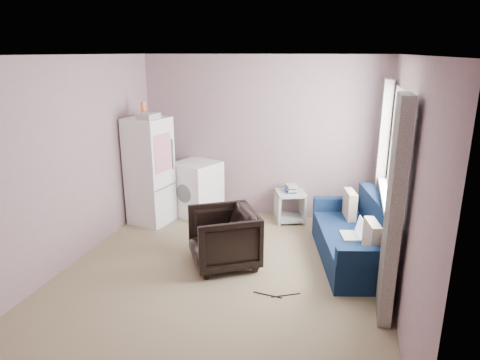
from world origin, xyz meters
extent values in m
cube|color=#8F7E5D|center=(0.00, 0.00, -0.01)|extent=(3.80, 4.20, 0.02)
cube|color=silver|center=(0.00, 0.00, 2.51)|extent=(3.80, 4.20, 0.02)
cube|color=gray|center=(0.00, 2.11, 1.25)|extent=(3.80, 0.02, 2.50)
cube|color=gray|center=(0.00, -2.11, 1.25)|extent=(3.80, 0.02, 2.50)
cube|color=gray|center=(-1.91, 0.00, 1.25)|extent=(0.02, 4.20, 2.50)
cube|color=gray|center=(1.91, 0.00, 1.25)|extent=(0.02, 4.20, 2.50)
cube|color=white|center=(1.89, 0.70, 1.50)|extent=(0.01, 1.60, 1.20)
imported|color=black|center=(-0.07, 0.25, 0.39)|extent=(1.00, 1.02, 0.78)
cube|color=white|center=(-1.54, 1.31, 0.81)|extent=(0.65, 0.65, 1.62)
cube|color=#585B60|center=(-1.26, 1.26, 0.60)|extent=(0.11, 0.51, 0.02)
cube|color=#585B60|center=(-1.22, 1.46, 1.06)|extent=(0.02, 0.03, 0.46)
cube|color=white|center=(-1.27, 1.23, 1.13)|extent=(0.08, 0.38, 0.55)
cylinder|color=orange|center=(-1.60, 1.37, 1.73)|extent=(0.09, 0.09, 0.22)
cube|color=#B8B7AD|center=(-1.45, 1.20, 1.66)|extent=(0.29, 0.32, 0.08)
cube|color=white|center=(-0.96, 1.77, 0.44)|extent=(0.80, 0.80, 0.87)
cube|color=#585B60|center=(-0.97, 1.75, 0.84)|extent=(0.74, 0.73, 0.05)
cylinder|color=#585B60|center=(-1.08, 1.48, 0.44)|extent=(0.27, 0.13, 0.29)
cube|color=#AEAFAA|center=(0.52, 1.88, 0.46)|extent=(0.55, 0.55, 0.04)
cube|color=#AEAFAA|center=(0.52, 1.88, 0.06)|extent=(0.55, 0.55, 0.04)
cube|color=#AEAFAA|center=(0.33, 1.81, 0.24)|extent=(0.18, 0.42, 0.48)
cube|color=#AEAFAA|center=(0.70, 1.94, 0.24)|extent=(0.18, 0.42, 0.48)
cube|color=navy|center=(0.52, 1.88, 0.49)|extent=(0.21, 0.25, 0.03)
cube|color=tan|center=(0.53, 1.88, 0.52)|extent=(0.22, 0.25, 0.03)
cube|color=navy|center=(0.51, 1.88, 0.55)|extent=(0.19, 0.24, 0.03)
cube|color=tan|center=(0.53, 1.87, 0.57)|extent=(0.22, 0.25, 0.03)
cube|color=#0F2345|center=(1.48, 0.75, 0.19)|extent=(1.16, 1.81, 0.37)
cube|color=#0F2345|center=(1.78, 0.82, 0.58)|extent=(0.55, 1.67, 0.41)
cube|color=#0F2345|center=(1.67, -0.04, 0.47)|extent=(0.80, 0.31, 0.19)
cube|color=#0F2345|center=(1.29, 1.54, 0.47)|extent=(0.80, 0.31, 0.19)
cube|color=#C1AE92|center=(1.65, 0.24, 0.56)|extent=(0.19, 0.39, 0.37)
cube|color=#C1AE92|center=(1.40, 1.29, 0.56)|extent=(0.19, 0.39, 0.37)
cube|color=#AEAFAA|center=(1.43, 0.64, 0.38)|extent=(0.28, 0.35, 0.02)
cube|color=silver|center=(1.54, 0.67, 0.49)|extent=(0.13, 0.31, 0.20)
cube|color=white|center=(1.82, 0.70, 0.87)|extent=(0.14, 1.70, 0.04)
cube|color=white|center=(1.87, 0.70, 0.90)|extent=(0.02, 1.68, 0.05)
cube|color=white|center=(1.87, 0.70, 1.50)|extent=(0.02, 1.68, 0.05)
cube|color=white|center=(1.87, 0.70, 2.10)|extent=(0.02, 1.68, 0.05)
cube|color=white|center=(1.87, -0.10, 1.50)|extent=(0.02, 0.05, 1.20)
cube|color=white|center=(1.87, 0.43, 1.50)|extent=(0.02, 0.05, 1.20)
cube|color=white|center=(1.87, 0.97, 1.50)|extent=(0.02, 0.05, 1.20)
cube|color=white|center=(1.87, 1.50, 1.50)|extent=(0.02, 0.05, 1.20)
cube|color=beige|center=(1.78, -0.38, 1.10)|extent=(0.12, 0.46, 2.18)
cube|color=beige|center=(1.78, 1.78, 1.10)|extent=(0.12, 0.46, 2.18)
cylinder|color=black|center=(0.79, -0.27, 0.01)|extent=(0.30, 0.16, 0.01)
cylinder|color=black|center=(0.60, -0.31, 0.01)|extent=(0.33, 0.06, 0.01)
camera|label=1|loc=(1.33, -4.33, 2.53)|focal=32.00mm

